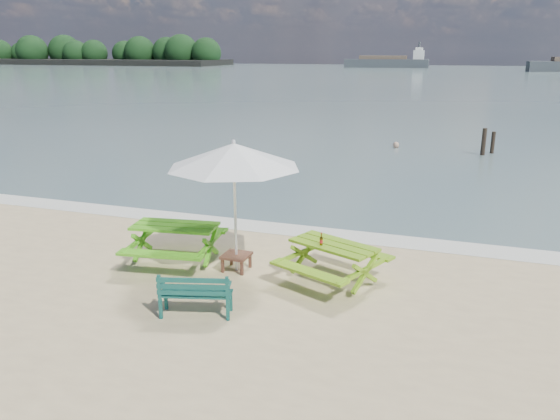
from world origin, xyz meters
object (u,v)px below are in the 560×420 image
(picnic_table_left, at_px, (176,244))
(beer_bottle, at_px, (321,241))
(park_bench, at_px, (196,302))
(patio_umbrella, at_px, (234,156))
(swimmer, at_px, (395,159))
(side_table, at_px, (236,262))
(picnic_table_right, at_px, (333,264))

(picnic_table_left, height_order, beer_bottle, beer_bottle)
(park_bench, height_order, patio_umbrella, patio_umbrella)
(swimmer, bearing_deg, side_table, -94.34)
(swimmer, bearing_deg, beer_bottle, -87.84)
(picnic_table_left, distance_m, park_bench, 2.54)
(park_bench, relative_size, patio_umbrella, 0.47)
(patio_umbrella, bearing_deg, park_bench, -86.39)
(patio_umbrella, relative_size, swimmer, 1.67)
(picnic_table_left, bearing_deg, swimmer, 80.78)
(picnic_table_right, distance_m, beer_bottle, 0.56)
(park_bench, bearing_deg, side_table, 93.61)
(park_bench, distance_m, patio_umbrella, 2.99)
(side_table, height_order, beer_bottle, beer_bottle)
(side_table, relative_size, beer_bottle, 2.23)
(picnic_table_left, xyz_separation_m, park_bench, (1.52, -2.03, -0.17))
(patio_umbrella, distance_m, swimmer, 16.33)
(picnic_table_left, height_order, picnic_table_right, picnic_table_left)
(picnic_table_left, relative_size, swimmer, 1.34)
(side_table, distance_m, patio_umbrella, 2.22)
(park_bench, distance_m, swimmer, 18.11)
(picnic_table_left, distance_m, picnic_table_right, 3.42)
(picnic_table_left, xyz_separation_m, picnic_table_right, (3.42, 0.07, -0.02))
(picnic_table_right, relative_size, side_table, 4.33)
(patio_umbrella, distance_m, beer_bottle, 2.38)
(swimmer, bearing_deg, patio_umbrella, -94.34)
(side_table, xyz_separation_m, beer_bottle, (1.82, -0.11, 0.70))
(side_table, height_order, swimmer, side_table)
(picnic_table_right, bearing_deg, swimmer, 92.94)
(patio_umbrella, xyz_separation_m, swimmer, (1.21, 16.01, -2.95))
(park_bench, distance_m, beer_bottle, 2.66)
(picnic_table_right, distance_m, side_table, 2.04)
(picnic_table_right, xyz_separation_m, patio_umbrella, (-2.03, -0.05, 2.02))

